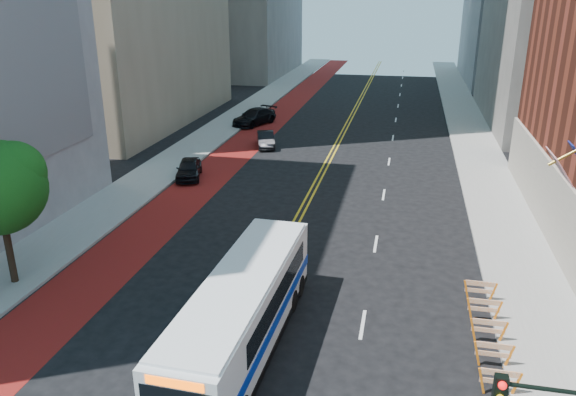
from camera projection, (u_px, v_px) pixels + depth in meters
The scene contains 11 objects.
sidewalk_left at pixel (191, 149), 48.22m from camera, with size 4.00×140.00×0.15m, color gray.
sidewalk_right at pixel (483, 166), 43.48m from camera, with size 4.00×140.00×0.15m, color gray.
bus_lane_paint at pixel (235, 152), 47.48m from camera, with size 3.60×140.00×0.01m, color maroon.
center_line_inner at pixel (327, 158), 45.91m from camera, with size 0.14×140.00×0.01m, color gold.
center_line_outer at pixel (332, 158), 45.84m from camera, with size 0.14×140.00×0.01m, color gold.
lane_dashes at pixel (393, 138), 52.27m from camera, with size 0.14×98.20×0.01m.
construction_barriers at pixel (496, 364), 19.36m from camera, with size 1.42×10.91×1.00m.
transit_bus at pixel (243, 311), 20.81m from camera, with size 2.87×11.46×3.13m.
car_a at pixel (189, 169), 40.76m from camera, with size 1.67×4.15×1.41m, color black.
car_b at pixel (266, 139), 49.04m from camera, with size 1.40×4.01×1.32m, color black.
car_c at pixel (254, 117), 57.19m from camera, with size 2.25×5.53×1.61m, color black.
Camera 1 is at (5.97, -13.92, 12.75)m, focal length 35.00 mm.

